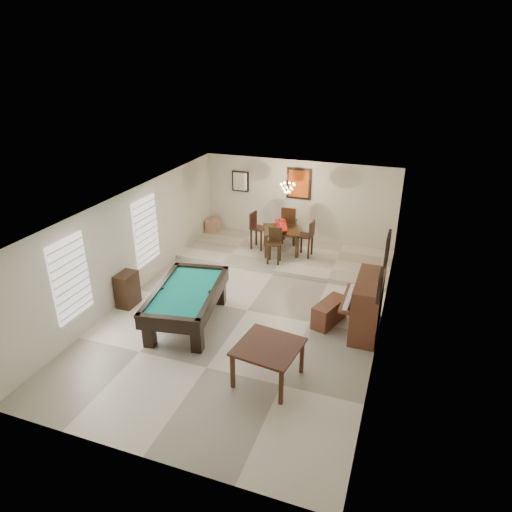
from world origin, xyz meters
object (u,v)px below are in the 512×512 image
Objects in this scene: upright_piano at (360,304)px; corner_bench at (213,225)px; pool_table at (187,307)px; dining_chair_north at (289,224)px; dining_table at (281,239)px; piano_bench at (329,312)px; flower_vase at (281,222)px; dining_chair_east at (305,238)px; dining_chair_south at (274,246)px; square_table at (268,363)px; dining_chair_west at (259,231)px; apothecary_chest at (127,289)px; chandelier at (288,185)px.

corner_bench is (-5.31, 4.03, -0.30)m from upright_piano.
dining_chair_north reaches higher than pool_table.
dining_chair_north reaches higher than dining_table.
flower_vase is (-2.08, 3.15, 0.80)m from piano_bench.
dining_chair_east is at bearing -3.04° from dining_table.
corner_bench is (-2.61, 1.61, -0.29)m from dining_chair_south.
pool_table is 2.24× the size of square_table.
upright_piano is 1.38× the size of dining_chair_east.
pool_table is 2.43× the size of dining_table.
dining_table is 2.71m from corner_bench.
pool_table is 4.27m from dining_chair_west.
piano_bench is at bearing 176.62° from upright_piano.
corner_bench is at bearing 161.94° from flower_vase.
square_table is at bearing -20.17° from apothecary_chest.
upright_piano is 4.21m from dining_table.
corner_bench is (-1.86, 0.79, -0.35)m from dining_chair_west.
apothecary_chest is 4.75m from dining_table.
flower_vase is 0.37× the size of chandelier.
pool_table is 4.35m from flower_vase.
dining_table is 1.68× the size of chandelier.
upright_piano reaches higher than dining_chair_south.
piano_bench is 4.32× the size of flower_vase.
piano_bench is at bearing 9.90° from pool_table.
flower_vase is at bearing 104.47° from square_table.
square_table is 4.27m from apothecary_chest.
square_table is at bearing -57.71° from corner_bench.
dining_chair_west is (1.90, 4.02, 0.26)m from apothecary_chest.
dining_chair_north is at bearing 69.92° from pool_table.
dining_chair_south is at bearing -31.77° from corner_bench.
dining_chair_east is (0.70, 0.74, 0.04)m from dining_chair_south.
square_table is at bearing -75.53° from flower_vase.
square_table is 5.63m from dining_table.
dining_table reaches higher than corner_bench.
dining_chair_south is 1.58m from dining_chair_north.
dining_chair_south is 1.11m from dining_chair_west.
piano_bench is 3.86m from flower_vase.
pool_table is 5.10m from dining_chair_north.
upright_piano reaches higher than dining_chair_west.
dining_chair_east is at bearing -14.82° from corner_bench.
square_table is 5.89m from dining_chair_west.
apothecary_chest reaches higher than corner_bench.
apothecary_chest is 5.45m from dining_chair_north.
upright_piano is (3.63, 1.02, 0.22)m from pool_table.
piano_bench is at bearing -58.30° from chandelier.
dining_chair_north is (0.92, 5.00, 0.30)m from pool_table.
flower_vase is 2.80m from corner_bench.
dining_chair_east reaches higher than dining_table.
dining_chair_south is (0.93, 3.43, 0.21)m from pool_table.
apothecary_chest is 1.79× the size of corner_bench.
apothecary_chest is 3.73× the size of flower_vase.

